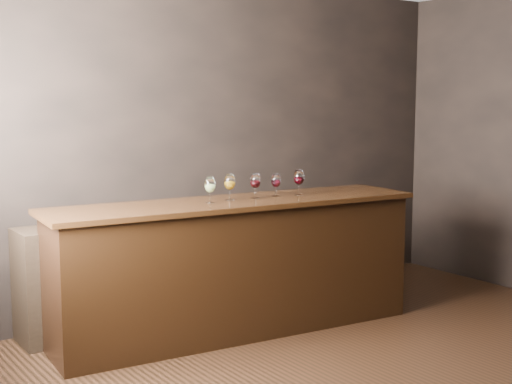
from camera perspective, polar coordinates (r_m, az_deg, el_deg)
ground at (r=4.83m, az=11.66°, el=-14.52°), size 5.00×5.00×0.00m
room_shell at (r=4.39m, az=9.10°, el=7.56°), size 5.02×4.52×2.81m
bar_counter at (r=5.51m, az=-1.61°, el=-6.17°), size 2.88×0.88×0.99m
bar_top at (r=5.41m, az=-1.63°, el=-0.87°), size 2.98×0.96×0.04m
back_bar_shelf at (r=5.89m, az=-7.33°, el=-6.04°), size 2.36×0.40×0.85m
glass_white at (r=5.27m, az=-3.70°, el=0.52°), size 0.08×0.08×0.19m
glass_amber at (r=5.40m, az=-2.12°, el=0.75°), size 0.08×0.08×0.20m
glass_red_a at (r=5.50m, az=-0.06°, el=0.85°), size 0.08×0.08×0.19m
glass_red_b at (r=5.61m, az=1.60°, el=0.87°), size 0.08×0.08×0.18m
glass_red_c at (r=5.70m, az=3.45°, el=1.14°), size 0.09×0.09×0.20m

